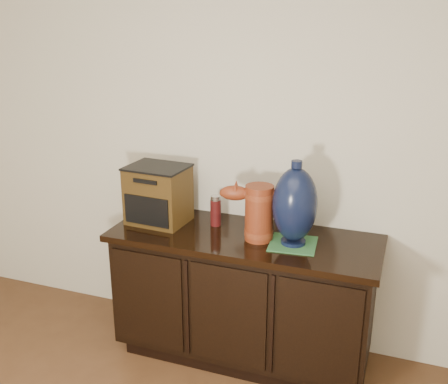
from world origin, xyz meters
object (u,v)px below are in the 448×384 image
at_px(sideboard, 243,295).
at_px(tv_radio, 158,194).
at_px(lamp_base, 295,205).
at_px(spray_can, 216,211).
at_px(terracotta_vessel, 259,210).

bearing_deg(sideboard, tv_radio, 177.74).
relative_size(tv_radio, lamp_base, 0.78).
bearing_deg(tv_radio, lamp_base, 0.35).
height_order(tv_radio, spray_can, tv_radio).
height_order(lamp_base, spray_can, lamp_base).
xyz_separation_m(sideboard, spray_can, (-0.20, 0.08, 0.45)).
bearing_deg(lamp_base, spray_can, 167.00).
height_order(sideboard, terracotta_vessel, terracotta_vessel).
distance_m(tv_radio, spray_can, 0.34).
bearing_deg(terracotta_vessel, sideboard, 153.77).
bearing_deg(tv_radio, sideboard, 1.44).
height_order(sideboard, spray_can, spray_can).
height_order(tv_radio, lamp_base, lamp_base).
bearing_deg(terracotta_vessel, lamp_base, -13.22).
bearing_deg(terracotta_vessel, spray_can, 147.69).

